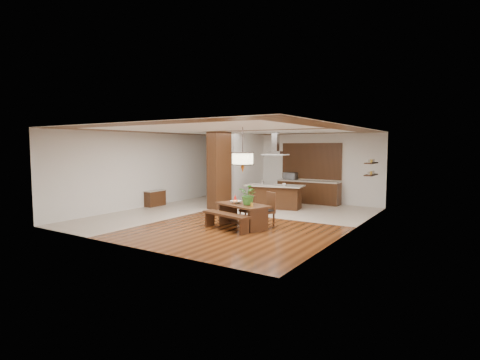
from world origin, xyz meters
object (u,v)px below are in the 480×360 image
Objects in this scene: range_hood at (276,144)px; dining_table at (243,210)px; dining_chair_left at (247,209)px; island_cup at (284,184)px; dining_chair_right at (265,210)px; kitchen_island at (275,196)px; dining_bench at (226,222)px; microwave at (291,176)px; foliage_plant at (249,195)px; fruit_bowl at (236,202)px; pendant_lantern at (243,150)px; hallway_console at (155,198)px.

dining_table is at bearing -77.82° from range_hood.
island_cup reaches higher than dining_chair_left.
kitchen_island is (-1.32, 3.20, -0.05)m from dining_chair_right.
dining_chair_right is 1.14× the size of range_hood.
microwave is (-0.83, 6.04, 0.87)m from dining_bench.
microwave is (-1.02, 5.48, 0.60)m from dining_table.
foliage_plant is (-0.31, -0.40, 0.47)m from dining_chair_right.
dining_chair_right is at bearing -77.26° from kitchen_island.
foliage_plant is at bearing -74.36° from range_hood.
dining_bench is at bearing -100.59° from dining_chair_right.
dining_chair_right is at bearing -67.64° from range_hood.
dining_bench is 1.00m from foliage_plant.
fruit_bowl is at bearing -79.89° from microwave.
range_hood is (-0.00, 0.00, 2.00)m from kitchen_island.
pendant_lantern is 5.69m from microwave.
kitchen_island reaches higher than hallway_console.
dining_bench is at bearing -80.32° from microwave.
hallway_console is at bearing -164.84° from dining_chair_left.
kitchen_island is 0.67m from island_cup.
dining_chair_left reaches higher than hallway_console.
dining_chair_right reaches higher than dining_chair_left.
pendant_lantern is (0.20, 0.56, 2.01)m from dining_bench.
pendant_lantern is at bearing -77.54° from microwave.
dining_table is 4.12m from range_hood.
foliage_plant is (0.24, -0.06, 0.48)m from dining_table.
pendant_lantern and range_hood have the same top height.
pendant_lantern is (5.00, -1.45, 1.93)m from hallway_console.
foliage_plant is at bearing -13.69° from dining_table.
kitchen_island is 18.79× the size of island_cup.
kitchen_island reaches higher than dining_table.
kitchen_island is (-0.54, 2.93, 0.03)m from dining_chair_left.
range_hood reaches higher than dining_chair_left.
microwave is (-0.79, 5.46, 0.38)m from fruit_bowl.
dining_chair_right is 1.72× the size of foliage_plant.
dining_chair_right reaches higher than kitchen_island.
dining_chair_left reaches higher than dining_table.
microwave is (-0.26, 1.93, 0.64)m from kitchen_island.
microwave is (-1.02, 5.48, -1.14)m from pendant_lantern.
dining_table is at bearing -3.18° from fruit_bowl.
dining_table is 2.12× the size of dining_chair_left.
dining_table is 3.05× the size of foliage_plant.
fruit_bowl is 5.53m from microwave.
dining_chair_left is 0.66× the size of pendant_lantern.
hallway_console is 0.52× the size of dining_bench.
hallway_console is 5.55m from pendant_lantern.
kitchen_island is at bearing -90.00° from range_hood.
dining_table is 2.03× the size of range_hood.
dining_table is 1.39× the size of pendant_lantern.
pendant_lantern is 0.57× the size of kitchen_island.
foliage_plant is 3.52m from island_cup.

